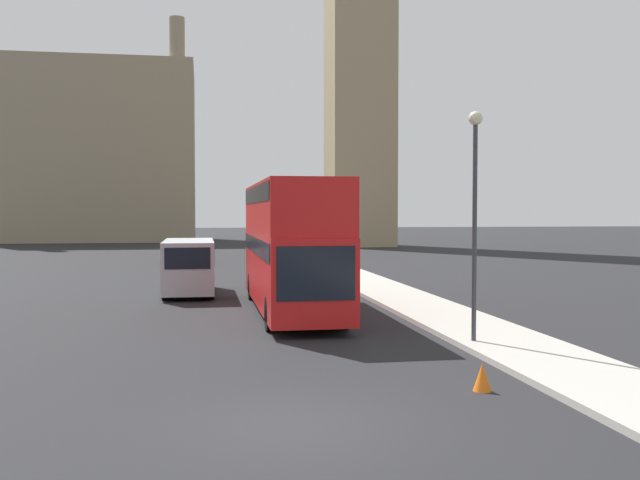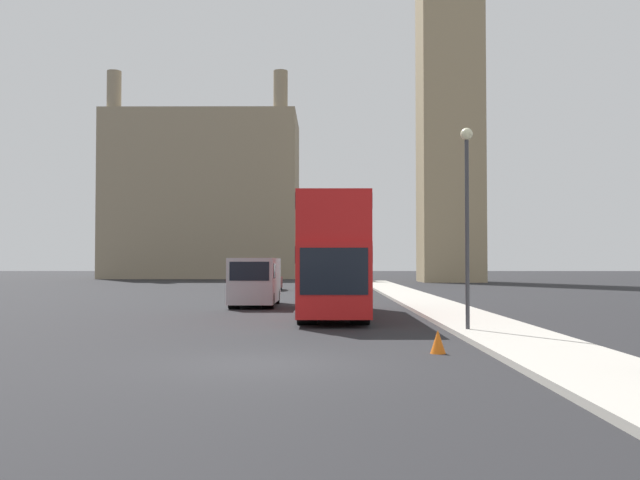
# 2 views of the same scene
# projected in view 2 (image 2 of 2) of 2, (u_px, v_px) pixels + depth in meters

# --- Properties ---
(ground_plane) EXTENTS (300.00, 300.00, 0.00)m
(ground_plane) POSITION_uv_depth(u_px,v_px,m) (265.00, 363.00, 14.85)
(ground_plane) COLOR black
(sidewalk_strip) EXTENTS (2.74, 120.00, 0.15)m
(sidewalk_strip) POSITION_uv_depth(u_px,v_px,m) (570.00, 360.00, 14.82)
(sidewalk_strip) COLOR #ADA89E
(sidewalk_strip) RESTS_ON ground_plane
(building_block_distant) EXTENTS (24.40, 14.75, 25.87)m
(building_block_distant) POSITION_uv_depth(u_px,v_px,m) (205.00, 197.00, 94.33)
(building_block_distant) COLOR gray
(building_block_distant) RESTS_ON ground_plane
(red_double_decker_bus) EXTENTS (2.49, 10.99, 4.47)m
(red_double_decker_bus) POSITION_uv_depth(u_px,v_px,m) (332.00, 252.00, 28.00)
(red_double_decker_bus) COLOR red
(red_double_decker_bus) RESTS_ON ground_plane
(white_van) EXTENTS (2.09, 5.75, 2.29)m
(white_van) POSITION_uv_depth(u_px,v_px,m) (255.00, 280.00, 34.07)
(white_van) COLOR #B2B7BC
(white_van) RESTS_ON ground_plane
(street_lamp) EXTENTS (0.36, 0.36, 5.94)m
(street_lamp) POSITION_uv_depth(u_px,v_px,m) (467.00, 197.00, 21.01)
(street_lamp) COLOR #38383D
(street_lamp) RESTS_ON sidewalk_strip
(parked_sedan) EXTENTS (1.83, 4.42, 1.61)m
(parked_sedan) POSITION_uv_depth(u_px,v_px,m) (269.00, 281.00, 53.15)
(parked_sedan) COLOR maroon
(parked_sedan) RESTS_ON ground_plane
(traffic_cone) EXTENTS (0.36, 0.36, 0.55)m
(traffic_cone) POSITION_uv_depth(u_px,v_px,m) (438.00, 342.00, 16.46)
(traffic_cone) COLOR orange
(traffic_cone) RESTS_ON ground_plane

